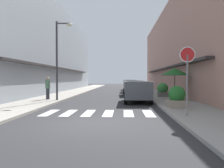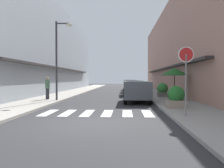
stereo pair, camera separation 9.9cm
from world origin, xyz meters
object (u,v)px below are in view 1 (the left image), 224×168
object	(u,v)px
parked_car_near	(137,89)
planter_midblock	(163,90)
street_lamp	(59,52)
planter_corner	(177,98)
pedestrian_walking_near	(48,87)
cafe_umbrella	(175,72)
parked_car_distant	(130,84)
round_street_sign	(187,63)
parked_car_far	(131,85)
parked_car_mid	(133,86)

from	to	relation	value
parked_car_near	planter_midblock	size ratio (longest dim) A/B	3.61
street_lamp	planter_corner	world-z (taller)	street_lamp
planter_corner	pedestrian_walking_near	size ratio (longest dim) A/B	0.69
cafe_umbrella	planter_corner	bearing A→B (deg)	-100.90
parked_car_near	planter_midblock	bearing A→B (deg)	56.54
parked_car_distant	round_street_sign	bearing A→B (deg)	-86.21
parked_car_distant	planter_midblock	size ratio (longest dim) A/B	3.45
planter_midblock	cafe_umbrella	bearing A→B (deg)	-79.01
planter_midblock	pedestrian_walking_near	distance (m)	9.35
parked_car_near	planter_corner	bearing A→B (deg)	-63.68
planter_corner	round_street_sign	bearing A→B (deg)	-94.60
parked_car_near	parked_car_distant	world-z (taller)	same
parked_car_near	cafe_umbrella	distance (m)	3.27
cafe_umbrella	planter_midblock	distance (m)	2.89
pedestrian_walking_near	round_street_sign	bearing A→B (deg)	-126.74
parked_car_far	round_street_sign	distance (m)	19.21
parked_car_mid	planter_corner	xyz separation A→B (m)	(1.88, -10.39, -0.28)
parked_car_distant	cafe_umbrella	xyz separation A→B (m)	(2.82, -17.18, 1.24)
planter_corner	pedestrian_walking_near	distance (m)	9.59
parked_car_near	cafe_umbrella	xyz separation A→B (m)	(2.82, 1.10, 1.24)
parked_car_far	pedestrian_walking_near	xyz separation A→B (m)	(-6.57, -11.73, 0.07)
street_lamp	parked_car_far	bearing A→B (deg)	65.91
parked_car_far	round_street_sign	xyz separation A→B (m)	(1.65, -19.09, 1.38)
parked_car_distant	parked_car_near	bearing A→B (deg)	-90.00
parked_car_far	pedestrian_walking_near	size ratio (longest dim) A/B	2.56
parked_car_far	street_lamp	xyz separation A→B (m)	(-5.52, -12.35, 2.60)
parked_car_far	cafe_umbrella	world-z (taller)	cafe_umbrella
parked_car_distant	planter_midblock	xyz separation A→B (m)	(2.34, -14.73, -0.23)
parked_car_distant	parked_car_far	bearing A→B (deg)	-90.00
parked_car_mid	planter_corner	world-z (taller)	parked_car_mid
parked_car_near	street_lamp	world-z (taller)	street_lamp
planter_midblock	pedestrian_walking_near	size ratio (longest dim) A/B	0.70
parked_car_far	parked_car_distant	bearing A→B (deg)	90.00
planter_midblock	parked_car_near	bearing A→B (deg)	-123.46
cafe_umbrella	pedestrian_walking_near	bearing A→B (deg)	-177.77
planter_corner	street_lamp	bearing A→B (deg)	152.11
parked_car_near	parked_car_distant	bearing A→B (deg)	90.00
planter_corner	planter_midblock	world-z (taller)	planter_midblock
parked_car_mid	pedestrian_walking_near	world-z (taller)	pedestrian_walking_near
parked_car_mid	street_lamp	bearing A→B (deg)	-130.45
parked_car_near	planter_corner	world-z (taller)	parked_car_near
parked_car_far	cafe_umbrella	size ratio (longest dim) A/B	1.83
round_street_sign	pedestrian_walking_near	bearing A→B (deg)	138.16
parked_car_far	planter_corner	distance (m)	16.37
parked_car_far	round_street_sign	world-z (taller)	round_street_sign
parked_car_far	cafe_umbrella	bearing A→B (deg)	-76.07
street_lamp	pedestrian_walking_near	world-z (taller)	street_lamp
parked_car_near	street_lamp	distance (m)	6.10
round_street_sign	planter_corner	bearing A→B (deg)	85.40
round_street_sign	pedestrian_walking_near	distance (m)	11.11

